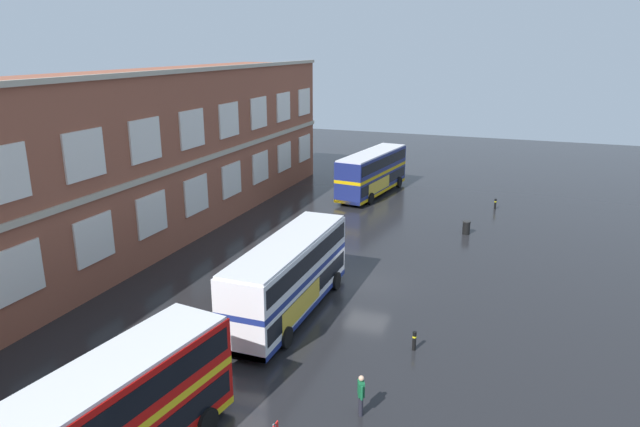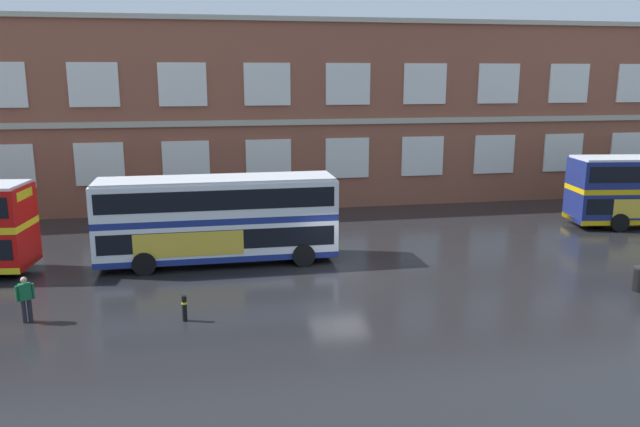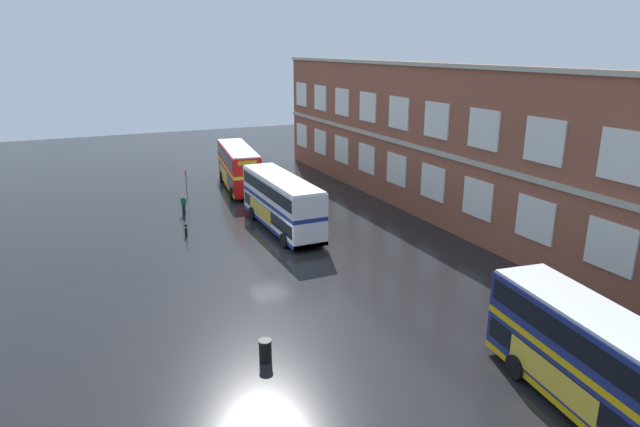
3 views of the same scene
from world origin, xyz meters
name	(u,v)px [view 2 (image 2 of 3)]	position (x,y,z in m)	size (l,w,h in m)	color
ground_plane	(330,262)	(0.00, 2.00, 0.00)	(120.00, 120.00, 0.00)	black
brick_terminal_building	(262,115)	(-1.59, 17.98, 5.96)	(57.10, 8.19, 12.22)	brown
double_decker_middle	(218,218)	(-5.18, 2.85, 2.15)	(11.00, 2.89, 4.07)	silver
waiting_passenger	(25,297)	(-12.16, -3.19, 0.93)	(0.62, 0.38, 1.70)	black
station_litter_bin	(640,279)	(11.68, -4.35, 0.52)	(0.60, 0.60, 1.03)	black
safety_bollard_west	(184,308)	(-6.61, -4.14, 0.49)	(0.19, 0.19, 0.95)	black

